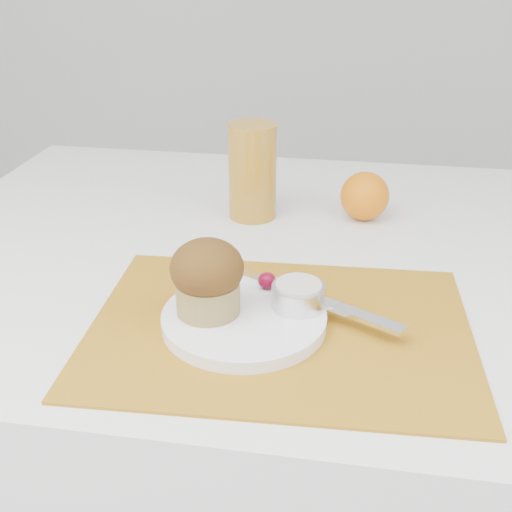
% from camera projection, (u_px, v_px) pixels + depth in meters
% --- Properties ---
extents(table, '(1.20, 0.80, 0.75)m').
position_uv_depth(table, '(315.00, 453.00, 1.06)').
color(table, white).
rests_on(table, ground).
extents(placemat, '(0.44, 0.33, 0.00)m').
position_uv_depth(placemat, '(280.00, 328.00, 0.71)').
color(placemat, '#AC7217').
rests_on(placemat, table).
extents(plate, '(0.23, 0.23, 0.01)m').
position_uv_depth(plate, '(244.00, 319.00, 0.72)').
color(plate, white).
rests_on(plate, placemat).
extents(ramekin, '(0.08, 0.08, 0.03)m').
position_uv_depth(ramekin, '(298.00, 296.00, 0.72)').
color(ramekin, silver).
rests_on(ramekin, plate).
extents(cream, '(0.06, 0.06, 0.01)m').
position_uv_depth(cream, '(299.00, 286.00, 0.71)').
color(cream, beige).
rests_on(cream, ramekin).
extents(raspberry_near, '(0.02, 0.02, 0.02)m').
position_uv_depth(raspberry_near, '(267.00, 280.00, 0.76)').
color(raspberry_near, '#4E0216').
rests_on(raspberry_near, plate).
extents(raspberry_far, '(0.02, 0.02, 0.02)m').
position_uv_depth(raspberry_far, '(283.00, 289.00, 0.74)').
color(raspberry_far, '#4E0203').
rests_on(raspberry_far, plate).
extents(butter_knife, '(0.20, 0.11, 0.01)m').
position_uv_depth(butter_knife, '(317.00, 300.00, 0.73)').
color(butter_knife, white).
rests_on(butter_knife, plate).
extents(orange, '(0.07, 0.07, 0.07)m').
position_uv_depth(orange, '(365.00, 196.00, 0.98)').
color(orange, orange).
rests_on(orange, table).
extents(juice_glass, '(0.08, 0.08, 0.15)m').
position_uv_depth(juice_glass, '(252.00, 171.00, 0.97)').
color(juice_glass, '#B37E21').
rests_on(juice_glass, table).
extents(muffin, '(0.08, 0.08, 0.09)m').
position_uv_depth(muffin, '(207.00, 277.00, 0.70)').
color(muffin, '#A2894E').
rests_on(muffin, plate).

